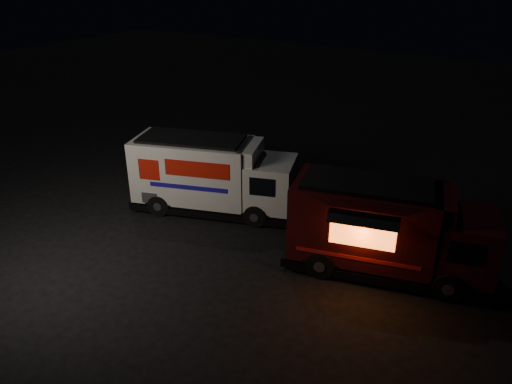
{
  "coord_description": "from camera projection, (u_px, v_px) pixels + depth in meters",
  "views": [
    {
      "loc": [
        9.42,
        -10.77,
        8.78
      ],
      "look_at": [
        1.46,
        2.0,
        1.65
      ],
      "focal_mm": 35.0,
      "sensor_mm": 36.0,
      "label": 1
    }
  ],
  "objects": [
    {
      "name": "red_truck",
      "position": [
        391.0,
        229.0,
        14.82
      ],
      "size": [
        6.54,
        3.68,
        2.87
      ],
      "primitive_type": null,
      "rotation": [
        0.0,
        0.0,
        0.24
      ],
      "color": "#380A10",
      "rests_on": "ground"
    },
    {
      "name": "white_truck",
      "position": [
        214.0,
        175.0,
        18.51
      ],
      "size": [
        6.6,
        4.01,
        2.83
      ],
      "primitive_type": null,
      "rotation": [
        0.0,
        0.0,
        0.32
      ],
      "color": "silver",
      "rests_on": "ground"
    },
    {
      "name": "ground",
      "position": [
        187.0,
        249.0,
        16.52
      ],
      "size": [
        80.0,
        80.0,
        0.0
      ],
      "primitive_type": "plane",
      "color": "black",
      "rests_on": "ground"
    }
  ]
}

